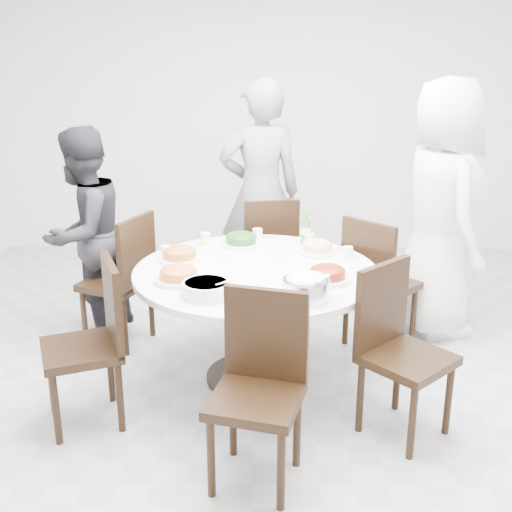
{
  "coord_description": "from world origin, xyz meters",
  "views": [
    {
      "loc": [
        -0.27,
        -3.47,
        2.08
      ],
      "look_at": [
        -0.33,
        0.27,
        0.82
      ],
      "focal_mm": 45.0,
      "sensor_mm": 36.0,
      "label": 1
    }
  ],
  "objects_px": {
    "dining_table": "(256,325)",
    "chair_n": "(267,253)",
    "diner_left": "(84,234)",
    "rice_bowl": "(306,289)",
    "chair_se": "(408,355)",
    "beverage_bottle": "(305,228)",
    "chair_nw": "(116,280)",
    "diner_middle": "(260,193)",
    "chair_ne": "(382,282)",
    "chair_s": "(256,396)",
    "soup_bowl": "(206,289)",
    "chair_sw": "(81,346)",
    "diner_right": "(440,209)"
  },
  "relations": [
    {
      "from": "dining_table",
      "to": "chair_n",
      "type": "bearing_deg",
      "value": 86.56
    },
    {
      "from": "diner_left",
      "to": "rice_bowl",
      "type": "distance_m",
      "value": 1.92
    },
    {
      "from": "chair_se",
      "to": "rice_bowl",
      "type": "xyz_separation_m",
      "value": [
        -0.55,
        0.12,
        0.33
      ]
    },
    {
      "from": "chair_se",
      "to": "beverage_bottle",
      "type": "height_order",
      "value": "beverage_bottle"
    },
    {
      "from": "chair_n",
      "to": "chair_nw",
      "type": "distance_m",
      "value": 1.23
    },
    {
      "from": "chair_se",
      "to": "diner_left",
      "type": "xyz_separation_m",
      "value": [
        -2.07,
        1.28,
        0.29
      ]
    },
    {
      "from": "diner_middle",
      "to": "beverage_bottle",
      "type": "xyz_separation_m",
      "value": [
        0.32,
        -0.85,
        -0.05
      ]
    },
    {
      "from": "chair_ne",
      "to": "chair_s",
      "type": "xyz_separation_m",
      "value": [
        -0.86,
        -1.54,
        0.0
      ]
    },
    {
      "from": "soup_bowl",
      "to": "diner_left",
      "type": "bearing_deg",
      "value": 130.98
    },
    {
      "from": "diner_left",
      "to": "chair_n",
      "type": "bearing_deg",
      "value": 131.85
    },
    {
      "from": "chair_nw",
      "to": "beverage_bottle",
      "type": "height_order",
      "value": "beverage_bottle"
    },
    {
      "from": "diner_left",
      "to": "chair_s",
      "type": "bearing_deg",
      "value": 59.53
    },
    {
      "from": "chair_ne",
      "to": "chair_s",
      "type": "bearing_deg",
      "value": 104.82
    },
    {
      "from": "soup_bowl",
      "to": "chair_n",
      "type": "bearing_deg",
      "value": 78.09
    },
    {
      "from": "rice_bowl",
      "to": "beverage_bottle",
      "type": "xyz_separation_m",
      "value": [
        0.05,
        0.99,
        0.06
      ]
    },
    {
      "from": "chair_ne",
      "to": "diner_middle",
      "type": "bearing_deg",
      "value": -0.75
    },
    {
      "from": "diner_middle",
      "to": "chair_n",
      "type": "bearing_deg",
      "value": 93.43
    },
    {
      "from": "chair_ne",
      "to": "chair_nw",
      "type": "relative_size",
      "value": 1.0
    },
    {
      "from": "soup_bowl",
      "to": "rice_bowl",
      "type": "bearing_deg",
      "value": -3.29
    },
    {
      "from": "diner_middle",
      "to": "beverage_bottle",
      "type": "bearing_deg",
      "value": 100.27
    },
    {
      "from": "chair_sw",
      "to": "diner_right",
      "type": "height_order",
      "value": "diner_right"
    },
    {
      "from": "dining_table",
      "to": "soup_bowl",
      "type": "xyz_separation_m",
      "value": [
        -0.26,
        -0.43,
        0.42
      ]
    },
    {
      "from": "chair_s",
      "to": "chair_sw",
      "type": "bearing_deg",
      "value": 167.42
    },
    {
      "from": "diner_middle",
      "to": "beverage_bottle",
      "type": "relative_size",
      "value": 8.06
    },
    {
      "from": "chair_sw",
      "to": "soup_bowl",
      "type": "distance_m",
      "value": 0.77
    },
    {
      "from": "dining_table",
      "to": "beverage_bottle",
      "type": "xyz_separation_m",
      "value": [
        0.33,
        0.52,
        0.49
      ]
    },
    {
      "from": "chair_sw",
      "to": "diner_middle",
      "type": "xyz_separation_m",
      "value": [
        0.97,
        1.88,
        0.43
      ]
    },
    {
      "from": "chair_nw",
      "to": "chair_s",
      "type": "xyz_separation_m",
      "value": [
        1.02,
        -1.55,
        0.0
      ]
    },
    {
      "from": "chair_sw",
      "to": "beverage_bottle",
      "type": "xyz_separation_m",
      "value": [
        1.29,
        1.03,
        0.39
      ]
    },
    {
      "from": "chair_n",
      "to": "diner_right",
      "type": "xyz_separation_m",
      "value": [
        1.24,
        -0.34,
        0.45
      ]
    },
    {
      "from": "chair_n",
      "to": "chair_sw",
      "type": "bearing_deg",
      "value": 47.63
    },
    {
      "from": "diner_right",
      "to": "diner_left",
      "type": "height_order",
      "value": "diner_right"
    },
    {
      "from": "chair_ne",
      "to": "beverage_bottle",
      "type": "distance_m",
      "value": 0.67
    },
    {
      "from": "diner_middle",
      "to": "diner_left",
      "type": "xyz_separation_m",
      "value": [
        -1.26,
        -0.68,
        -0.15
      ]
    },
    {
      "from": "chair_s",
      "to": "chair_se",
      "type": "relative_size",
      "value": 1.0
    },
    {
      "from": "chair_se",
      "to": "diner_left",
      "type": "distance_m",
      "value": 2.45
    },
    {
      "from": "chair_ne",
      "to": "chair_n",
      "type": "relative_size",
      "value": 1.0
    },
    {
      "from": "soup_bowl",
      "to": "chair_s",
      "type": "bearing_deg",
      "value": -64.2
    },
    {
      "from": "dining_table",
      "to": "chair_ne",
      "type": "relative_size",
      "value": 1.58
    },
    {
      "from": "chair_n",
      "to": "diner_left",
      "type": "bearing_deg",
      "value": 8.36
    },
    {
      "from": "chair_ne",
      "to": "diner_left",
      "type": "distance_m",
      "value": 2.15
    },
    {
      "from": "rice_bowl",
      "to": "soup_bowl",
      "type": "bearing_deg",
      "value": 176.71
    },
    {
      "from": "chair_s",
      "to": "soup_bowl",
      "type": "xyz_separation_m",
      "value": [
        -0.28,
        0.58,
        0.32
      ]
    },
    {
      "from": "diner_middle",
      "to": "diner_right",
      "type": "bearing_deg",
      "value": 145.83
    },
    {
      "from": "chair_nw",
      "to": "diner_right",
      "type": "relative_size",
      "value": 0.51
    },
    {
      "from": "chair_sw",
      "to": "diner_middle",
      "type": "relative_size",
      "value": 0.52
    },
    {
      "from": "dining_table",
      "to": "chair_se",
      "type": "height_order",
      "value": "chair_se"
    },
    {
      "from": "chair_sw",
      "to": "diner_right",
      "type": "xyz_separation_m",
      "value": [
        2.27,
        1.3,
        0.45
      ]
    },
    {
      "from": "diner_left",
      "to": "chair_nw",
      "type": "bearing_deg",
      "value": 79.72
    },
    {
      "from": "chair_s",
      "to": "diner_left",
      "type": "height_order",
      "value": "diner_left"
    }
  ]
}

